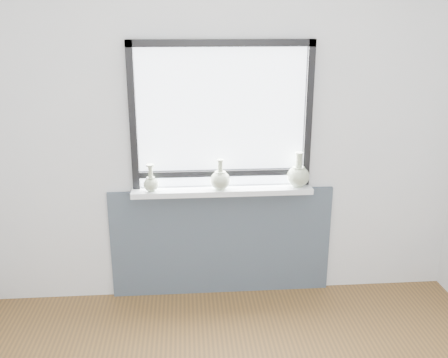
{
  "coord_description": "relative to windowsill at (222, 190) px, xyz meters",
  "views": [
    {
      "loc": [
        -0.26,
        -1.74,
        2.08
      ],
      "look_at": [
        0.0,
        1.55,
        1.02
      ],
      "focal_mm": 40.0,
      "sensor_mm": 36.0,
      "label": 1
    }
  ],
  "objects": [
    {
      "name": "apron_panel",
      "position": [
        0.0,
        0.07,
        -0.45
      ],
      "size": [
        1.7,
        0.03,
        0.86
      ],
      "primitive_type": "cube",
      "color": "#404958",
      "rests_on": "ground"
    },
    {
      "name": "windowsill",
      "position": [
        0.0,
        0.0,
        0.0
      ],
      "size": [
        1.32,
        0.18,
        0.04
      ],
      "primitive_type": "cube",
      "color": "white",
      "rests_on": "apron_panel"
    },
    {
      "name": "vase_c",
      "position": [
        0.56,
        -0.01,
        0.11
      ],
      "size": [
        0.17,
        0.17,
        0.26
      ],
      "rotation": [
        0.0,
        0.0,
        0.34
      ],
      "color": "#A9B898",
      "rests_on": "windowsill"
    },
    {
      "name": "vase_a",
      "position": [
        -0.51,
        -0.03,
        0.08
      ],
      "size": [
        0.11,
        0.11,
        0.2
      ],
      "rotation": [
        0.0,
        0.0,
        -0.12
      ],
      "color": "#A9B898",
      "rests_on": "windowsill"
    },
    {
      "name": "back_wall",
      "position": [
        0.0,
        0.1,
        0.42
      ],
      "size": [
        3.6,
        0.02,
        2.6
      ],
      "primitive_type": "cube",
      "color": "silver",
      "rests_on": "ground"
    },
    {
      "name": "window",
      "position": [
        0.0,
        0.06,
        0.56
      ],
      "size": [
        1.3,
        0.06,
        1.05
      ],
      "color": "black",
      "rests_on": "windowsill"
    },
    {
      "name": "vase_b",
      "position": [
        -0.02,
        -0.03,
        0.1
      ],
      "size": [
        0.15,
        0.15,
        0.22
      ],
      "rotation": [
        0.0,
        0.0,
        0.1
      ],
      "color": "#A9B898",
      "rests_on": "windowsill"
    }
  ]
}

